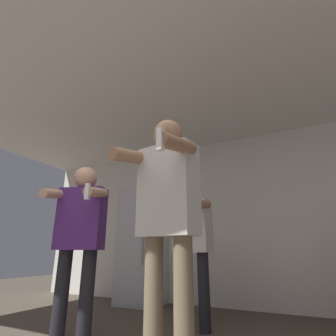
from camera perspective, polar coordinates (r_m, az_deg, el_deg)
name	(u,v)px	position (r m, az deg, el deg)	size (l,w,h in m)	color
wall_back	(217,218)	(4.31, 10.63, -10.75)	(7.00, 0.06, 2.55)	silver
ceiling_slab	(169,92)	(3.23, 0.17, 16.22)	(7.00, 3.88, 0.05)	silver
refrigerator	(143,243)	(4.44, -5.56, -16.00)	(0.65, 0.66, 1.80)	silver
person_woman_foreground	(167,210)	(1.84, -0.22, -9.03)	(0.54, 0.54, 1.74)	#75664C
person_man_side	(80,231)	(2.71, -18.66, -12.89)	(0.59, 0.58, 1.60)	black
person_spectator_back	(192,235)	(3.05, 5.26, -14.38)	(0.53, 0.47, 1.56)	black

